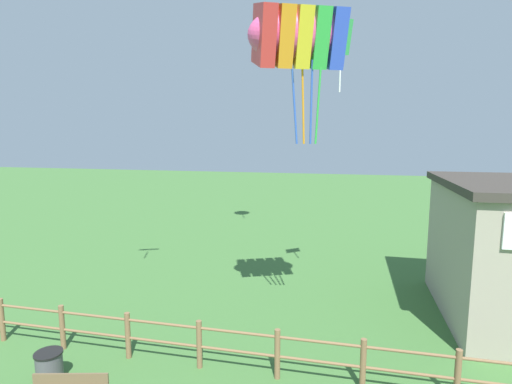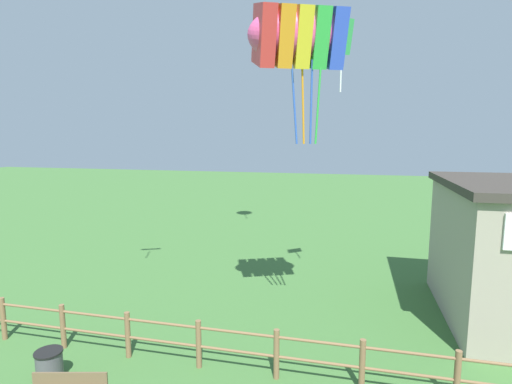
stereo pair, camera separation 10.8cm
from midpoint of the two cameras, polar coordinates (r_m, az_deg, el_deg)
The scene contains 4 objects.
wooden_fence at distance 10.39m, azimuth -2.47°, elevation -21.12°, with size 17.87×0.14×1.23m.
trash_bin at distance 11.34m, azimuth -27.15°, elevation -21.22°, with size 0.64×0.64×0.74m.
kite_rainbow_parafoil at distance 11.27m, azimuth 6.24°, elevation 21.24°, with size 3.14×2.69×3.72m.
kite_green_diamond at distance 13.62m, azimuth 12.40°, elevation 20.23°, with size 0.74×0.65×2.24m.
Camera 2 is at (2.60, -1.18, 5.76)m, focal length 28.00 mm.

